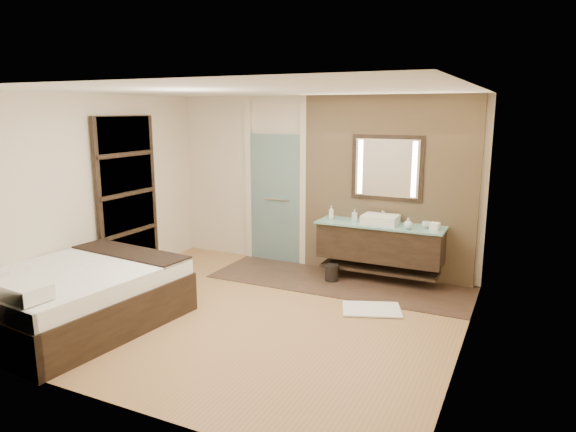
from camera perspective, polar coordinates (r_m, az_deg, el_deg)
The scene contains 15 objects.
floor at distance 6.51m, azimuth -4.31°, elevation -10.75°, with size 5.00×5.00×0.00m, color #9E6F42.
tile_strip at distance 7.63m, azimuth 5.71°, elevation -7.28°, with size 3.80×1.30×0.01m, color #34251C.
stone_wall at distance 7.74m, azimuth 10.95°, elevation 3.09°, with size 2.60×0.08×2.70m, color tan.
vanity at distance 7.61m, azimuth 10.16°, elevation -2.94°, with size 1.85×0.55×0.88m.
mirror_unit at distance 7.65m, azimuth 10.93°, elevation 5.26°, with size 1.06×0.04×0.96m.
frosted_door at distance 8.41m, azimuth -1.39°, elevation 2.57°, with size 1.10×0.12×2.70m.
shoji_partition at distance 8.06m, azimuth -17.40°, elevation 2.10°, with size 0.06×1.20×2.40m.
bed at distance 6.54m, azimuth -22.44°, elevation -8.26°, with size 1.95×2.34×0.84m.
bath_mat at distance 6.65m, azimuth 9.27°, elevation -10.18°, with size 0.72×0.50×0.02m, color white.
waste_bin at distance 7.62m, azimuth 4.88°, elevation -6.34°, with size 0.20×0.20×0.25m, color black.
tissue_box at distance 7.32m, azimuth 15.99°, elevation -1.11°, with size 0.12×0.12×0.10m, color white.
soap_bottle_a at distance 7.77m, azimuth 4.82°, elevation 0.42°, with size 0.08×0.08×0.20m, color silver.
soap_bottle_b at distance 7.68m, azimuth 7.40°, elevation 0.12°, with size 0.08×0.08×0.17m, color #B2B2B2.
soap_bottle_c at distance 7.28m, azimuth 13.22°, elevation -0.79°, with size 0.12×0.12×0.16m, color #ADD9D9.
cup at distance 7.42m, azimuth 15.08°, elevation -0.93°, with size 0.11×0.11×0.09m, color silver.
Camera 1 is at (3.03, -5.20, 2.49)m, focal length 32.00 mm.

